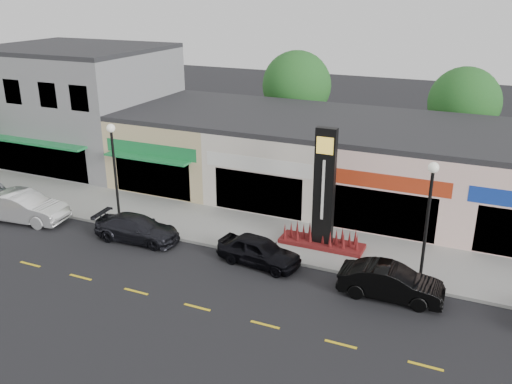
% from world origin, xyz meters
% --- Properties ---
extents(ground, '(120.00, 120.00, 0.00)m').
position_xyz_m(ground, '(0.00, 0.00, 0.00)').
color(ground, black).
rests_on(ground, ground).
extents(sidewalk, '(52.00, 4.30, 0.15)m').
position_xyz_m(sidewalk, '(0.00, 4.35, 0.07)').
color(sidewalk, gray).
rests_on(sidewalk, ground).
extents(curb, '(52.00, 0.20, 0.15)m').
position_xyz_m(curb, '(0.00, 2.10, 0.07)').
color(curb, gray).
rests_on(curb, ground).
extents(building_grey_2story, '(12.00, 10.95, 8.30)m').
position_xyz_m(building_grey_2story, '(-18.00, 11.48, 4.14)').
color(building_grey_2story, slate).
rests_on(building_grey_2story, ground).
extents(shop_beige, '(7.00, 10.85, 4.80)m').
position_xyz_m(shop_beige, '(-8.50, 11.46, 2.40)').
color(shop_beige, tan).
rests_on(shop_beige, ground).
extents(shop_cream, '(7.00, 10.01, 4.80)m').
position_xyz_m(shop_cream, '(-1.50, 11.47, 2.40)').
color(shop_cream, beige).
rests_on(shop_cream, ground).
extents(shop_pink_w, '(7.00, 10.01, 4.80)m').
position_xyz_m(shop_pink_w, '(5.50, 11.47, 2.40)').
color(shop_pink_w, beige).
rests_on(shop_pink_w, ground).
extents(tree_rear_west, '(5.20, 5.20, 7.83)m').
position_xyz_m(tree_rear_west, '(-4.00, 19.50, 5.22)').
color(tree_rear_west, '#382619').
rests_on(tree_rear_west, ground).
extents(tree_rear_mid, '(4.80, 4.80, 7.29)m').
position_xyz_m(tree_rear_mid, '(8.00, 19.50, 4.88)').
color(tree_rear_mid, '#382619').
rests_on(tree_rear_mid, ground).
extents(lamp_west_near, '(0.44, 0.44, 5.47)m').
position_xyz_m(lamp_west_near, '(-8.00, 2.50, 3.48)').
color(lamp_west_near, black).
rests_on(lamp_west_near, sidewalk).
extents(lamp_east_near, '(0.44, 0.44, 5.47)m').
position_xyz_m(lamp_east_near, '(8.00, 2.50, 3.48)').
color(lamp_east_near, black).
rests_on(lamp_east_near, sidewalk).
extents(pylon_sign, '(4.20, 1.30, 6.00)m').
position_xyz_m(pylon_sign, '(3.00, 4.20, 2.27)').
color(pylon_sign, '#5C0F18').
rests_on(pylon_sign, sidewalk).
extents(car_white_van, '(2.39, 5.25, 1.67)m').
position_xyz_m(car_white_van, '(-13.12, 0.72, 0.83)').
color(car_white_van, white).
rests_on(car_white_van, ground).
extents(car_dark_sedan, '(2.09, 4.59, 1.30)m').
position_xyz_m(car_dark_sedan, '(-5.91, 1.23, 0.65)').
color(car_dark_sedan, black).
rests_on(car_dark_sedan, ground).
extents(car_black_sedan, '(2.11, 4.19, 1.37)m').
position_xyz_m(car_black_sedan, '(0.81, 1.40, 0.69)').
color(car_black_sedan, black).
rests_on(car_black_sedan, ground).
extents(car_black_conv, '(1.65, 4.36, 1.42)m').
position_xyz_m(car_black_conv, '(7.01, 0.95, 0.71)').
color(car_black_conv, black).
rests_on(car_black_conv, ground).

